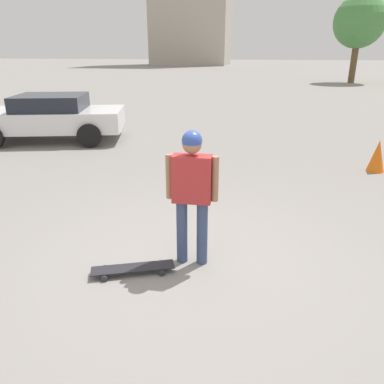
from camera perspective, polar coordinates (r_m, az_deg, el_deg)
The scene contains 6 objects.
ground_plane at distance 4.65m, azimuth 0.00°, elevation -10.52°, with size 220.00×220.00×0.00m, color gray.
person at distance 4.23m, azimuth 0.00°, elevation 0.91°, with size 0.23×0.60×1.62m.
skateboard at distance 4.45m, azimuth -8.97°, elevation -11.40°, with size 0.54×0.95×0.08m.
car_parked_near at distance 11.46m, azimuth -20.86°, elevation 10.71°, with size 2.89×4.40×1.28m.
tree_distant at distance 33.74m, azimuth 24.16°, elevation 22.55°, with size 3.87×3.87×6.42m.
traffic_cone at distance 8.83m, azimuth 26.40°, elevation 4.94°, with size 0.36×0.36×0.67m.
Camera 1 is at (3.89, 0.82, 2.42)m, focal length 35.00 mm.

